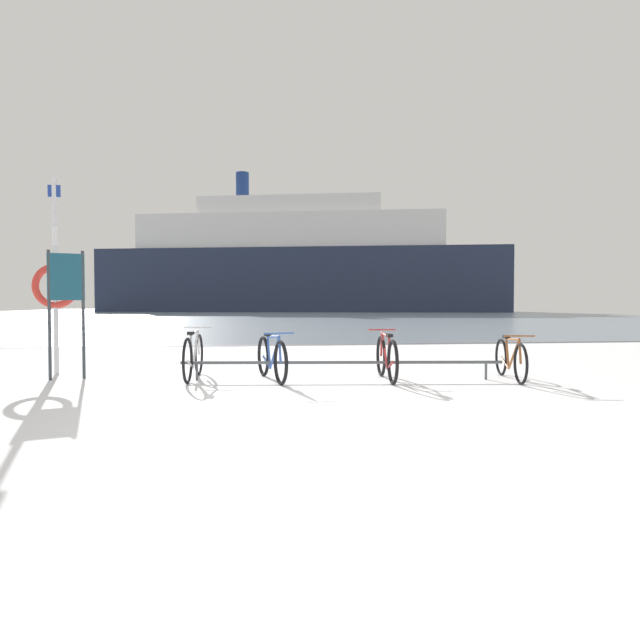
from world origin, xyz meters
TOP-DOWN VIEW (x-y plane):
  - ground at (0.00, 53.90)m, footprint 80.00×132.00m
  - bike_rack at (0.93, 2.67)m, footprint 5.11×0.65m
  - bicycle_0 at (-1.43, 3.08)m, footprint 0.46×1.74m
  - bicycle_1 at (-0.19, 2.78)m, footprint 0.53×1.72m
  - bicycle_2 at (1.62, 2.55)m, footprint 0.46×1.64m
  - bicycle_3 at (3.60, 2.32)m, footprint 0.49×1.67m
  - info_sign at (-3.45, 3.34)m, footprint 0.54×0.20m
  - rescue_post at (-3.81, 3.95)m, footprint 0.77×0.12m
  - ferry_ship at (7.29, 76.01)m, footprint 60.51×24.92m

SIDE VIEW (x-z plane):
  - ground at x=0.00m, z-range -0.08..0.00m
  - bike_rack at x=0.93m, z-range 0.12..0.42m
  - bicycle_3 at x=3.60m, z-range -0.03..0.71m
  - bicycle_1 at x=-0.19m, z-range -0.04..0.75m
  - bicycle_2 at x=1.62m, z-range -0.04..0.76m
  - bicycle_0 at x=-1.43m, z-range -0.04..0.79m
  - info_sign at x=-3.45m, z-range 0.38..2.45m
  - rescue_post at x=-3.81m, z-range -0.09..3.29m
  - ferry_ship at x=7.29m, z-range -3.47..17.58m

